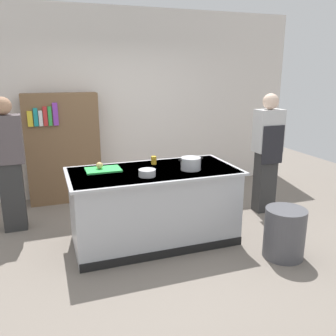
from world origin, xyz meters
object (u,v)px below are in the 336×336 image
at_px(juice_cup, 154,160).
at_px(bookshelf, 63,149).
at_px(stock_pot, 191,164).
at_px(mixing_bowl, 147,173).
at_px(trash_bin, 284,233).
at_px(onion, 99,165).
at_px(person_chef, 267,151).
at_px(person_guest, 9,162).

relative_size(juice_cup, bookshelf, 0.06).
bearing_deg(juice_cup, stock_pot, -49.36).
distance_m(mixing_bowl, trash_bin, 1.66).
distance_m(onion, person_chef, 2.43).
bearing_deg(onion, trash_bin, -29.57).
bearing_deg(stock_pot, person_guest, 152.57).
bearing_deg(person_guest, stock_pot, 47.34).
bearing_deg(stock_pot, mixing_bowl, -171.19).
bearing_deg(trash_bin, mixing_bowl, 155.28).
distance_m(person_chef, bookshelf, 3.07).
distance_m(stock_pot, mixing_bowl, 0.56).
distance_m(stock_pot, trash_bin, 1.30).
bearing_deg(person_chef, juice_cup, 109.03).
relative_size(mixing_bowl, person_guest, 0.11).
bearing_deg(person_chef, onion, 109.37).
relative_size(mixing_bowl, person_chef, 0.11).
relative_size(stock_pot, person_guest, 0.17).
relative_size(trash_bin, person_guest, 0.33).
bearing_deg(onion, mixing_bowl, -41.77).
distance_m(stock_pot, juice_cup, 0.51).
distance_m(onion, trash_bin, 2.22).
relative_size(person_guest, bookshelf, 1.01).
bearing_deg(mixing_bowl, person_guest, 142.30).
bearing_deg(person_chef, stock_pot, 124.88).
bearing_deg(onion, person_guest, 144.27).
height_order(stock_pot, person_guest, person_guest).
bearing_deg(trash_bin, onion, 150.43).
bearing_deg(bookshelf, onion, -79.13).
bearing_deg(onion, bookshelf, 100.87).
xyz_separation_m(juice_cup, person_chef, (1.74, 0.13, -0.04)).
xyz_separation_m(trash_bin, bookshelf, (-2.15, 2.65, 0.57)).
distance_m(juice_cup, person_chef, 1.75).
height_order(onion, juice_cup, same).
distance_m(stock_pot, person_chef, 1.50).
relative_size(trash_bin, person_chef, 0.33).
distance_m(mixing_bowl, bookshelf, 2.16).
distance_m(juice_cup, trash_bin, 1.74).
bearing_deg(bookshelf, juice_cup, -57.35).
bearing_deg(mixing_bowl, stock_pot, 8.81).
relative_size(mixing_bowl, juice_cup, 1.90).
relative_size(person_chef, person_guest, 1.00).
bearing_deg(person_chef, mixing_bowl, 121.79).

